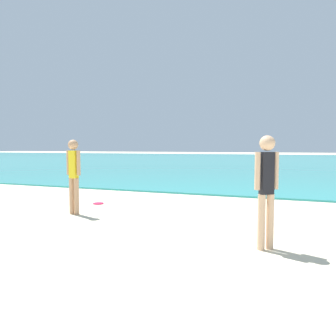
# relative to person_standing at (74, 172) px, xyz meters

# --- Properties ---
(water) EXTENTS (160.00, 60.00, 0.06)m
(water) POSITION_rel_person_standing_xyz_m (1.63, 33.84, -0.96)
(water) COLOR teal
(water) RESTS_ON ground
(person_standing) EXTENTS (0.40, 0.23, 1.74)m
(person_standing) POSITION_rel_person_standing_xyz_m (0.00, 0.00, 0.00)
(person_standing) COLOR tan
(person_standing) RESTS_ON ground
(frisbee) EXTENTS (0.29, 0.29, 0.03)m
(frisbee) POSITION_rel_person_standing_xyz_m (-0.23, 1.34, -0.98)
(frisbee) COLOR #E51E4C
(frisbee) RESTS_ON ground
(person_distant) EXTENTS (0.34, 0.28, 1.74)m
(person_distant) POSITION_rel_person_standing_xyz_m (4.34, -1.04, 0.00)
(person_distant) COLOR #DDAD84
(person_distant) RESTS_ON ground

